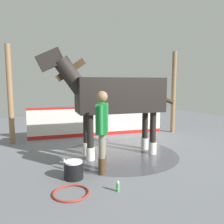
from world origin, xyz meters
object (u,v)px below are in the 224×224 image
wash_bucket (74,170)px  bottle_shampoo (64,165)px  handler (102,126)px  bottle_spray (118,187)px  hose_coil (71,193)px  horse (115,96)px

wash_bucket → bottle_shampoo: wash_bucket is taller
handler → bottle_spray: (0.14, 0.91, -0.88)m
bottle_spray → handler: bearing=-98.8°
bottle_spray → hose_coil: bottle_spray is taller
wash_bucket → handler: bearing=-175.8°
bottle_shampoo → handler: bearing=142.7°
bottle_shampoo → horse: bearing=-164.3°
horse → bottle_spray: (0.93, 1.82, -1.41)m
handler → hose_coil: bearing=-114.2°
bottle_shampoo → hose_coil: size_ratio=0.36×
wash_bucket → bottle_shampoo: (0.02, -0.55, -0.07)m
bottle_shampoo → hose_coil: 1.15m
horse → bottle_spray: size_ratio=19.06×
horse → handler: bearing=59.5°
horse → hose_coil: horse is taller
handler → wash_bucket: (0.63, 0.05, -0.79)m
wash_bucket → hose_coil: bearing=67.2°
bottle_shampoo → bottle_spray: bearing=110.1°
horse → hose_coil: 2.70m
horse → bottle_shampoo: bearing=26.2°
bottle_spray → bottle_shampoo: bearing=-69.9°
wash_bucket → horse: bearing=-146.1°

